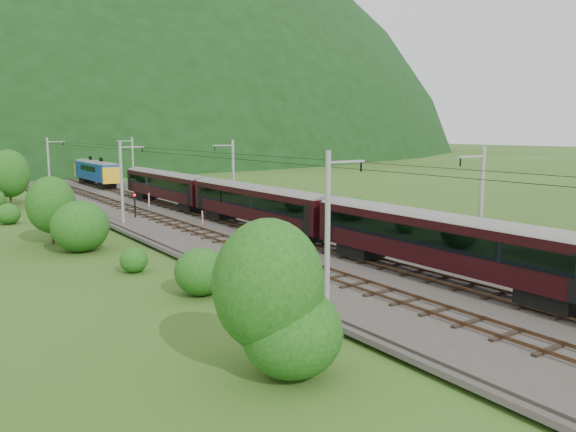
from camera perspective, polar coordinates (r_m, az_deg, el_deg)
ground at (r=33.69m, az=12.28°, el=-7.51°), size 600.00×600.00×0.00m
railbed at (r=40.88m, az=1.99°, el=-4.23°), size 14.00×220.00×0.30m
track_left at (r=39.48m, az=-0.81°, el=-4.36°), size 2.40×220.00×0.27m
track_right at (r=42.28m, az=4.61°, el=-3.51°), size 2.40×220.00×0.27m
catenary_left at (r=56.97m, az=-16.49°, el=3.51°), size 2.54×192.28×8.00m
catenary_right at (r=61.88m, az=-5.65°, el=4.21°), size 2.54×192.28×8.00m
overhead_wires at (r=39.91m, az=2.04°, el=5.55°), size 4.83×198.00×0.03m
train at (r=34.42m, az=15.77°, el=-1.67°), size 2.74×151.90×4.76m
hazard_post_near at (r=55.01m, az=-8.69°, el=-0.13°), size 0.14×0.14×1.30m
hazard_post_far at (r=68.50m, az=-13.94°, el=1.58°), size 0.17×0.17×1.64m
signal at (r=60.49m, az=-15.30°, el=1.23°), size 0.27×0.27×2.48m
vegetation_left at (r=39.72m, az=-19.08°, el=-1.71°), size 13.17×148.09×7.03m
vegetation_right at (r=54.82m, az=6.45°, el=0.15°), size 5.25×99.18×2.72m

